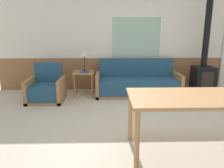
{
  "coord_description": "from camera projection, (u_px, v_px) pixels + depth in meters",
  "views": [
    {
      "loc": [
        -0.75,
        -3.15,
        1.58
      ],
      "look_at": [
        -0.64,
        1.04,
        0.53
      ],
      "focal_mm": 35.0,
      "sensor_mm": 36.0,
      "label": 1
    }
  ],
  "objects": [
    {
      "name": "ground_plane",
      "position": [
        154.0,
        132.0,
        3.46
      ],
      "size": [
        16.0,
        16.0,
        0.0
      ],
      "primitive_type": "plane",
      "color": "beige"
    },
    {
      "name": "wall_back",
      "position": [
        135.0,
        39.0,
        5.68
      ],
      "size": [
        7.2,
        0.09,
        2.7
      ],
      "color": "#8E603D",
      "rests_on": "ground_plane"
    },
    {
      "name": "book_stack",
      "position": [
        85.0,
        72.0,
        5.2
      ],
      "size": [
        0.2,
        0.11,
        0.03
      ],
      "color": "#234799",
      "rests_on": "side_table"
    },
    {
      "name": "wood_stove",
      "position": [
        204.0,
        68.0,
        5.41
      ],
      "size": [
        0.49,
        0.49,
        2.49
      ],
      "color": "black",
      "rests_on": "ground_plane"
    },
    {
      "name": "armchair",
      "position": [
        46.0,
        90.0,
        4.94
      ],
      "size": [
        0.78,
        0.72,
        0.84
      ],
      "rotation": [
        0.0,
        0.0,
        0.17
      ],
      "color": "#9E7042",
      "rests_on": "ground_plane"
    },
    {
      "name": "couch",
      "position": [
        138.0,
        85.0,
        5.42
      ],
      "size": [
        2.06,
        0.79,
        0.85
      ],
      "color": "#9E7042",
      "rests_on": "ground_plane"
    },
    {
      "name": "table_lamp",
      "position": [
        84.0,
        54.0,
        5.28
      ],
      "size": [
        0.24,
        0.24,
        0.52
      ],
      "color": "#262628",
      "rests_on": "side_table"
    },
    {
      "name": "dining_table",
      "position": [
        207.0,
        102.0,
        2.74
      ],
      "size": [
        1.96,
        0.83,
        0.78
      ],
      "color": "#B27F4C",
      "rests_on": "ground_plane"
    },
    {
      "name": "side_table",
      "position": [
        84.0,
        76.0,
        5.32
      ],
      "size": [
        0.49,
        0.49,
        0.59
      ],
      "color": "#9E7042",
      "rests_on": "ground_plane"
    }
  ]
}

